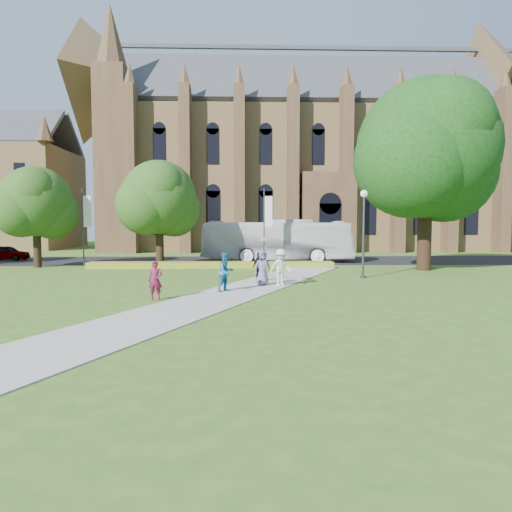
{
  "coord_description": "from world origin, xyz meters",
  "views": [
    {
      "loc": [
        0.25,
        -20.43,
        3.22
      ],
      "look_at": [
        0.98,
        2.77,
        1.6
      ],
      "focal_mm": 32.0,
      "sensor_mm": 36.0,
      "label": 1
    }
  ],
  "objects_px": {
    "large_tree": "(427,149)",
    "car_0": "(7,253)",
    "pedestrian_0": "(155,280)",
    "streetlamp": "(364,223)",
    "tour_coach": "(277,241)"
  },
  "relations": [
    {
      "from": "large_tree",
      "to": "car_0",
      "type": "height_order",
      "value": "large_tree"
    },
    {
      "from": "large_tree",
      "to": "pedestrian_0",
      "type": "distance_m",
      "value": 21.76
    },
    {
      "from": "streetlamp",
      "to": "tour_coach",
      "type": "xyz_separation_m",
      "value": [
        -4.19,
        12.18,
        -1.48
      ]
    },
    {
      "from": "tour_coach",
      "to": "pedestrian_0",
      "type": "relative_size",
      "value": 7.87
    },
    {
      "from": "tour_coach",
      "to": "pedestrian_0",
      "type": "height_order",
      "value": "tour_coach"
    },
    {
      "from": "streetlamp",
      "to": "car_0",
      "type": "distance_m",
      "value": 31.8
    },
    {
      "from": "pedestrian_0",
      "to": "large_tree",
      "type": "bearing_deg",
      "value": 38.1
    },
    {
      "from": "large_tree",
      "to": "pedestrian_0",
      "type": "height_order",
      "value": "large_tree"
    },
    {
      "from": "large_tree",
      "to": "pedestrian_0",
      "type": "xyz_separation_m",
      "value": [
        -16.4,
        -12.17,
        -7.51
      ]
    },
    {
      "from": "large_tree",
      "to": "tour_coach",
      "type": "distance_m",
      "value": 13.99
    },
    {
      "from": "car_0",
      "to": "pedestrian_0",
      "type": "relative_size",
      "value": 2.34
    },
    {
      "from": "tour_coach",
      "to": "car_0",
      "type": "relative_size",
      "value": 3.36
    },
    {
      "from": "large_tree",
      "to": "tour_coach",
      "type": "height_order",
      "value": "large_tree"
    },
    {
      "from": "streetlamp",
      "to": "car_0",
      "type": "bearing_deg",
      "value": 153.03
    },
    {
      "from": "large_tree",
      "to": "car_0",
      "type": "xyz_separation_m",
      "value": [
        -33.75,
        9.87,
        -7.69
      ]
    }
  ]
}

